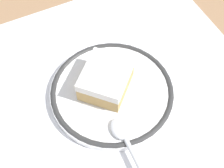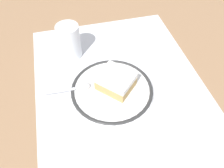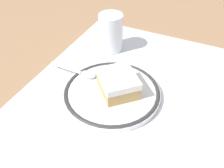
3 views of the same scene
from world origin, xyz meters
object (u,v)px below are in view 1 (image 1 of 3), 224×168
Objects in this scene: cake_slice at (106,79)px; napkin at (9,70)px; spoon at (126,140)px; plate at (112,92)px.

napkin is at bearing 140.56° from cake_slice.
spoon is at bearing -60.56° from napkin.
cake_slice is at bearing 81.20° from spoon.
napkin is (-0.15, 0.13, -0.01)m from plate.
cake_slice is 0.18m from napkin.
plate is at bearing -41.05° from napkin.
spoon is (-0.02, -0.09, 0.01)m from plate.
plate is 1.81× the size of napkin.
spoon is (-0.02, -0.10, -0.02)m from cake_slice.
spoon reaches higher than plate.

